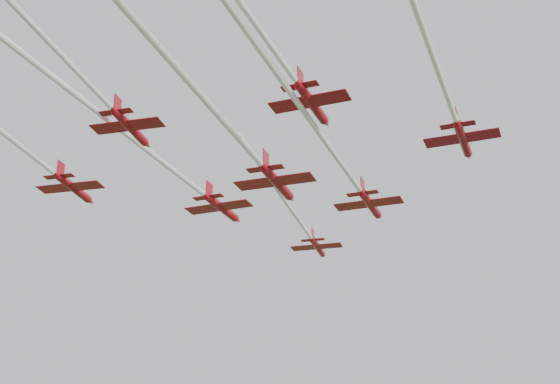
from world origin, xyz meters
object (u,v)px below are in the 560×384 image
at_px(jet_row4_right, 277,54).
at_px(jet_row2_left, 167,165).
at_px(jet_row4_left, 82,77).
at_px(jet_lead, 302,225).
at_px(jet_row2_right, 333,152).
at_px(jet_row3_mid, 235,134).
at_px(jet_row3_right, 432,53).

bearing_deg(jet_row4_right, jet_row2_left, 138.94).
bearing_deg(jet_row4_left, jet_lead, 76.17).
distance_m(jet_row2_left, jet_row4_right, 28.31).
bearing_deg(jet_row2_right, jet_row4_right, -87.48).
height_order(jet_row2_left, jet_row4_right, jet_row2_left).
height_order(jet_row2_left, jet_row3_mid, jet_row2_left).
bearing_deg(jet_row4_left, jet_row4_right, 4.54).
bearing_deg(jet_row2_left, jet_row2_right, 6.98).
distance_m(jet_lead, jet_row4_left, 46.06).
relative_size(jet_row2_right, jet_row3_mid, 1.13).
relative_size(jet_row3_mid, jet_row4_left, 1.29).
bearing_deg(jet_row2_left, jet_row4_left, -81.39).
height_order(jet_row2_right, jet_row4_right, jet_row4_right).
bearing_deg(jet_row4_right, jet_row4_left, -168.86).
xyz_separation_m(jet_row2_right, jet_row4_left, (-14.86, -25.79, -0.14)).
xyz_separation_m(jet_lead, jet_row3_right, (28.31, -33.87, 1.43)).
bearing_deg(jet_row2_left, jet_row3_mid, -30.73).
relative_size(jet_row3_right, jet_row4_left, 1.50).
xyz_separation_m(jet_row2_left, jet_row3_right, (35.26, -9.68, 0.54)).
bearing_deg(jet_row3_mid, jet_row2_left, 146.47).
height_order(jet_lead, jet_row4_right, jet_row4_right).
height_order(jet_row2_left, jet_row4_left, jet_row2_left).
distance_m(jet_row2_left, jet_row3_right, 36.57).
relative_size(jet_row2_left, jet_row4_right, 1.35).
relative_size(jet_row2_right, jet_row3_right, 0.97).
xyz_separation_m(jet_row2_left, jet_row3_mid, (12.90, -6.42, -1.51)).
xyz_separation_m(jet_row3_mid, jet_row4_right, (9.93, -10.32, 1.37)).
distance_m(jet_row3_right, jet_row4_right, 14.31).
distance_m(jet_lead, jet_row3_mid, 31.18).
bearing_deg(jet_row4_right, jet_row3_mid, 129.08).
height_order(jet_lead, jet_row3_right, jet_row3_right).
height_order(jet_row2_left, jet_row2_right, jet_row2_left).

